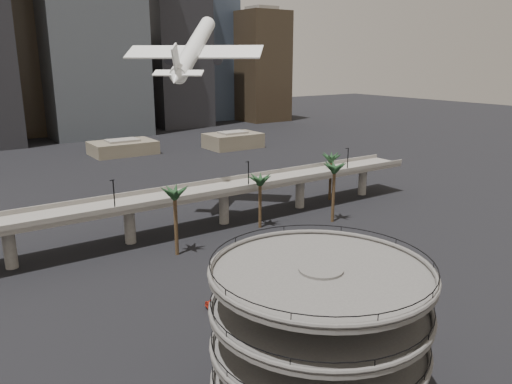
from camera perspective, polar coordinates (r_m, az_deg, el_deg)
ground at (r=67.94m, az=13.21°, el=-17.49°), size 700.00×700.00×0.00m
parking_ramp at (r=52.47m, az=7.20°, el=-15.12°), size 22.20×22.20×17.35m
overpass at (r=106.27m, az=-8.81°, el=-0.86°), size 130.00×9.30×14.70m
palm_trees at (r=109.92m, az=2.97°, el=1.97°), size 54.40×18.40×14.00m
low_buildings at (r=189.72m, az=-18.47°, el=4.15°), size 135.00×27.50×6.80m
skyline at (r=261.59m, az=-22.38°, el=16.60°), size 269.00×86.00×131.76m
airborne_jet at (r=121.41m, az=-7.08°, el=15.97°), size 27.73×28.37×18.16m
car_a at (r=76.78m, az=-4.01°, el=-12.36°), size 4.90×2.21×1.63m
car_b at (r=84.03m, az=7.35°, el=-9.92°), size 5.25×2.61×1.65m
car_c at (r=91.01m, az=15.24°, el=-8.44°), size 4.94×4.09×1.35m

